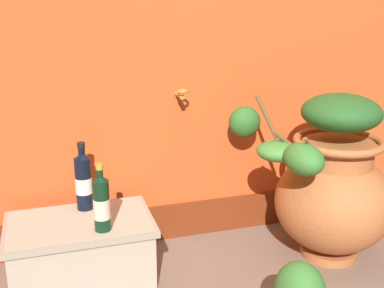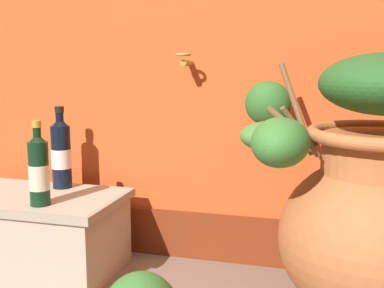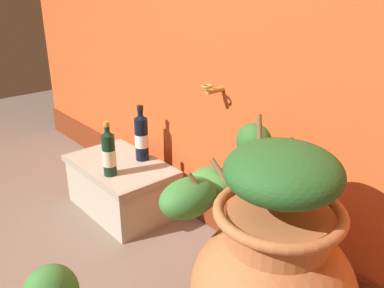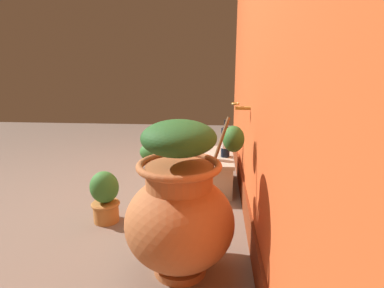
{
  "view_description": "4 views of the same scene",
  "coord_description": "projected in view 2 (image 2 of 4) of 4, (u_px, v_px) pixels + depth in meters",
  "views": [
    {
      "loc": [
        -0.77,
        -1.15,
        1.24
      ],
      "look_at": [
        -0.16,
        0.81,
        0.6
      ],
      "focal_mm": 45.16,
      "sensor_mm": 36.0,
      "label": 1
    },
    {
      "loc": [
        0.39,
        -0.79,
        0.8
      ],
      "look_at": [
        -0.05,
        0.76,
        0.53
      ],
      "focal_mm": 47.78,
      "sensor_mm": 36.0,
      "label": 2
    },
    {
      "loc": [
        1.19,
        -0.24,
        1.28
      ],
      "look_at": [
        -0.09,
        0.85,
        0.59
      ],
      "focal_mm": 39.05,
      "sensor_mm": 36.0,
      "label": 3
    },
    {
      "loc": [
        1.97,
        0.88,
        1.08
      ],
      "look_at": [
        -0.13,
        0.71,
        0.53
      ],
      "focal_mm": 29.64,
      "sensor_mm": 36.0,
      "label": 4
    }
  ],
  "objects": [
    {
      "name": "terracotta_urn",
      "position": [
        373.0,
        210.0,
        1.45
      ],
      "size": [
        0.72,
        0.62,
        0.81
      ],
      "color": "#B26638",
      "rests_on": "ground_plane"
    },
    {
      "name": "wine_bottle_left",
      "position": [
        61.0,
        152.0,
        1.99
      ],
      "size": [
        0.08,
        0.08,
        0.32
      ],
      "color": "black",
      "rests_on": "stone_ledge"
    },
    {
      "name": "wine_bottle_middle",
      "position": [
        39.0,
        169.0,
        1.75
      ],
      "size": [
        0.07,
        0.07,
        0.3
      ],
      "color": "black",
      "rests_on": "stone_ledge"
    },
    {
      "name": "stone_ledge",
      "position": [
        37.0,
        229.0,
        1.92
      ],
      "size": [
        0.64,
        0.4,
        0.29
      ],
      "color": "#B2A893",
      "rests_on": "ground_plane"
    }
  ]
}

